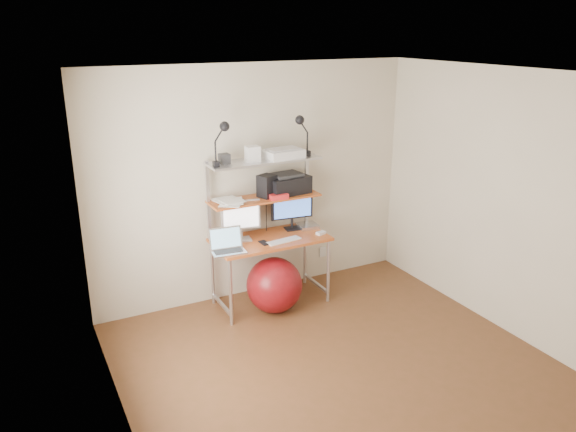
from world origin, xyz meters
name	(u,v)px	position (x,y,z in m)	size (l,w,h in m)	color
room	(347,236)	(0.00, 0.00, 1.25)	(3.60, 3.60, 3.60)	brown
computer_desk	(267,217)	(0.00, 1.50, 0.96)	(1.20, 0.60, 1.57)	#B95B24
wall_outlet	(323,252)	(0.85, 1.79, 0.30)	(0.08, 0.01, 0.12)	silver
monitor_silver	(241,218)	(-0.28, 1.54, 0.98)	(0.41, 0.17, 0.45)	#B8B7BC
monitor_black	(292,208)	(0.34, 1.60, 0.97)	(0.47, 0.15, 0.47)	black
laptop	(227,246)	(-0.53, 1.32, 0.79)	(0.35, 0.30, 0.29)	silver
keyboard	(284,241)	(0.09, 1.30, 0.75)	(0.37, 0.11, 0.01)	silver
mouse	(321,233)	(0.53, 1.30, 0.75)	(0.10, 0.06, 0.03)	silver
mac_mini	(307,226)	(0.50, 1.55, 0.76)	(0.21, 0.21, 0.04)	silver
phone	(264,243)	(-0.12, 1.34, 0.75)	(0.07, 0.14, 0.01)	black
printer	(287,184)	(0.28, 1.61, 1.25)	(0.49, 0.36, 0.22)	black
nas_cube	(267,186)	(0.03, 1.57, 1.27)	(0.16, 0.16, 0.23)	black
red_box	(278,196)	(0.11, 1.46, 1.18)	(0.19, 0.12, 0.05)	red
scanner	(284,153)	(0.21, 1.54, 1.60)	(0.41, 0.28, 0.10)	silver
box_white	(253,154)	(-0.14, 1.54, 1.63)	(0.13, 0.11, 0.16)	silver
box_grey	(224,159)	(-0.42, 1.59, 1.60)	(0.10, 0.10, 0.10)	#2C2C2E
clip_lamp_left	(223,134)	(-0.46, 1.49, 1.87)	(0.17, 0.10, 0.43)	black
clip_lamp_right	(301,127)	(0.41, 1.53, 1.86)	(0.17, 0.09, 0.43)	black
exercise_ball	(274,285)	(-0.05, 1.25, 0.29)	(0.58, 0.58, 0.58)	maroon
paper_stack	(229,201)	(-0.39, 1.57, 1.16)	(0.33, 0.42, 0.02)	white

